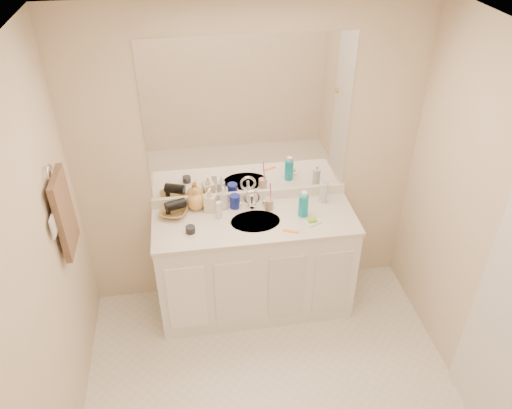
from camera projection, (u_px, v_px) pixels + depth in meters
name	position (u px, v px, depth m)	size (l,w,h in m)	color
ceiling	(293.00, 65.00, 2.00)	(2.60, 2.60, 0.02)	white
wall_back	(249.00, 164.00, 3.74)	(2.60, 0.02, 2.40)	beige
wall_left	(32.00, 311.00, 2.52)	(0.02, 2.60, 2.40)	beige
wall_right	(507.00, 259.00, 2.85)	(0.02, 2.60, 2.40)	beige
vanity_cabinet	(255.00, 266.00, 3.96)	(1.50, 0.55, 0.85)	white
countertop	(255.00, 221.00, 3.71)	(1.52, 0.57, 0.03)	silver
backsplash	(250.00, 196.00, 3.89)	(1.52, 0.03, 0.08)	silver
sink_basin	(255.00, 222.00, 3.69)	(0.37, 0.37, 0.02)	#B6B4A0
faucet	(252.00, 201.00, 3.80)	(0.02, 0.02, 0.11)	silver
mirror	(249.00, 120.00, 3.53)	(1.48, 0.01, 1.20)	white
blue_mug	(235.00, 201.00, 3.80)	(0.08, 0.08, 0.11)	navy
tan_cup	(269.00, 204.00, 3.78)	(0.07, 0.07, 0.09)	tan
toothbrush	(271.00, 193.00, 3.73)	(0.01, 0.01, 0.19)	#F841A6
mouthwash_bottle	(303.00, 206.00, 3.70)	(0.07, 0.07, 0.17)	#0E93AB
clear_pump_bottle	(323.00, 192.00, 3.85)	(0.06, 0.06, 0.17)	silver
soap_dish	(312.00, 222.00, 3.66)	(0.11, 0.09, 0.01)	white
green_soap	(312.00, 220.00, 3.65)	(0.06, 0.05, 0.02)	#8EBA2D
orange_comb	(291.00, 231.00, 3.58)	(0.12, 0.02, 0.00)	orange
dark_jar	(190.00, 230.00, 3.56)	(0.07, 0.07, 0.05)	black
extra_white_bottle	(219.00, 210.00, 3.68)	(0.04, 0.04, 0.14)	white
soap_bottle_white	(223.00, 198.00, 3.77)	(0.07, 0.07, 0.19)	silver
soap_bottle_cream	(210.00, 199.00, 3.75)	(0.09, 0.09, 0.19)	beige
soap_bottle_yellow	(196.00, 199.00, 3.77)	(0.14, 0.14, 0.18)	tan
wicker_basket	(174.00, 212.00, 3.73)	(0.20, 0.20, 0.05)	olive
hair_dryer	(176.00, 205.00, 3.70)	(0.08, 0.08, 0.15)	black
towel_ring	(50.00, 173.00, 2.96)	(0.11, 0.11, 0.01)	silver
hand_towel	(64.00, 213.00, 3.13)	(0.04, 0.32, 0.55)	#493427
switch_plate	(53.00, 226.00, 2.94)	(0.01, 0.09, 0.13)	silver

